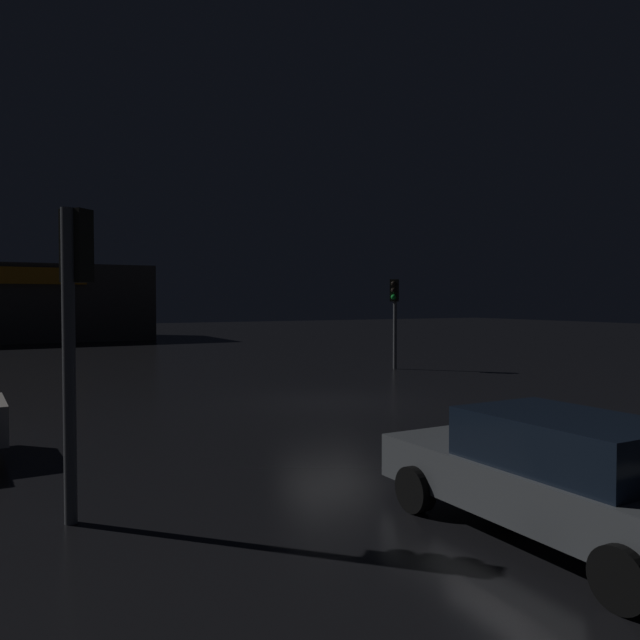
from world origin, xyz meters
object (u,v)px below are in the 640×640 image
Objects in this scene: car_far at (556,475)px; traffic_signal_opposite at (395,306)px; store_building at (29,303)px; traffic_signal_cross_left at (74,304)px.

traffic_signal_opposite is at bearing 60.82° from car_far.
traffic_signal_opposite is (11.79, -26.98, -0.04)m from store_building.
store_building reaches higher than traffic_signal_opposite.
traffic_signal_cross_left is 6.15m from car_far.
store_building is 42.60m from car_far.
traffic_signal_opposite is at bearing 42.13° from traffic_signal_cross_left.
traffic_signal_opposite is 17.79m from car_far.
store_building is at bearing 94.25° from car_far.
traffic_signal_opposite is at bearing -66.40° from store_building.
store_building reaches higher than traffic_signal_cross_left.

